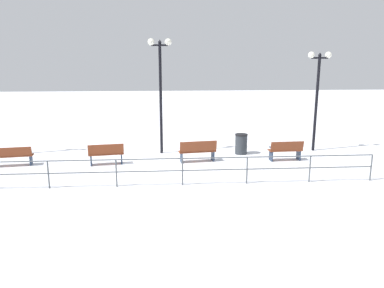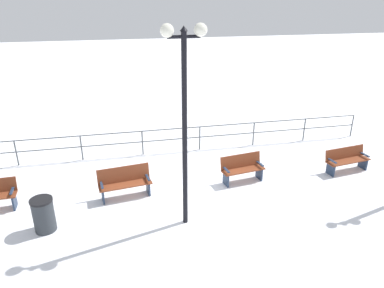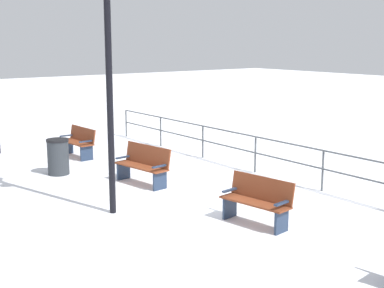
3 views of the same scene
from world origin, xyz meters
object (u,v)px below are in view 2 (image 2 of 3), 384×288
object	(u,v)px
bench_fourth	(347,159)
lamppost_middle	(184,93)
bench_second	(125,182)
trash_bin	(44,215)
bench_third	(242,168)

from	to	relation	value
bench_fourth	lamppost_middle	bearing A→B (deg)	-81.74
bench_second	trash_bin	xyz separation A→B (m)	(1.28, -2.15, -0.02)
bench_second	bench_fourth	world-z (taller)	bench_second
bench_third	trash_bin	xyz separation A→B (m)	(1.45, -5.98, -0.00)
bench_fourth	trash_bin	xyz separation A→B (m)	(1.39, -9.82, 0.03)
bench_second	bench_third	size ratio (longest dim) A/B	1.10
bench_third	bench_fourth	xyz separation A→B (m)	(0.06, 3.83, -0.03)
bench_third	bench_fourth	bearing A→B (deg)	80.49
bench_second	bench_fourth	size ratio (longest dim) A/B	0.98
bench_second	bench_fourth	distance (m)	7.67
bench_third	bench_fourth	world-z (taller)	bench_third
bench_fourth	trash_bin	world-z (taller)	trash_bin
bench_fourth	lamppost_middle	xyz separation A→B (m)	(1.81, -6.12, 3.19)
bench_second	lamppost_middle	distance (m)	3.90
bench_third	bench_second	bearing A→B (deg)	-96.15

